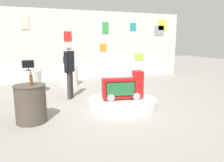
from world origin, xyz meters
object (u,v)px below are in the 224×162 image
Objects in this scene: display_pedestal_center_rear at (68,76)px; main_display_pedestal at (122,103)px; shopper_browsing_near_truck at (69,67)px; bottle_on_side_table at (31,80)px; tv_on_left_rear at (28,65)px; novelty_firetruck_tv at (123,88)px; tv_on_center_rear at (68,61)px; side_table_round at (31,103)px; display_pedestal_left_rear at (29,82)px.

main_display_pedestal is at bearing -75.84° from display_pedestal_center_rear.
bottle_on_side_table is at bearing -123.30° from shopper_browsing_near_truck.
tv_on_left_rear is at bearing 132.18° from main_display_pedestal.
novelty_firetruck_tv is 2.93× the size of tv_on_left_rear.
main_display_pedestal is 4.29× the size of tv_on_center_rear.
side_table_round is at bearing -111.75° from display_pedestal_center_rear.
novelty_firetruck_tv is at bearing 7.32° from bottle_on_side_table.
side_table_round is (-2.33, -0.26, 0.32)m from main_display_pedestal.
display_pedestal_left_rear is 2.85m from side_table_round.
shopper_browsing_near_truck reaches higher than main_display_pedestal.
novelty_firetruck_tv is at bearing -47.73° from display_pedestal_left_rear.
display_pedestal_left_rear and display_pedestal_center_rear have the same top height.
novelty_firetruck_tv is 2.37m from bottle_on_side_table.
main_display_pedestal is at bearing -75.84° from tv_on_center_rear.
novelty_firetruck_tv is 2.61× the size of tv_on_center_rear.
display_pedestal_left_rear is 2.95m from bottle_on_side_table.
main_display_pedestal is 4.82× the size of tv_on_left_rear.
display_pedestal_center_rear is at bearing 29.27° from display_pedestal_left_rear.
main_display_pedestal is 2.29× the size of display_pedestal_left_rear.
bottle_on_side_table is (-1.42, -3.72, 0.58)m from display_pedestal_center_rear.
bottle_on_side_table is at bearing -172.36° from main_display_pedestal.
novelty_firetruck_tv reaches higher than display_pedestal_left_rear.
bottle_on_side_table reaches higher than side_table_round.
tv_on_left_rear is 0.89× the size of tv_on_center_rear.
tv_on_center_rear is at bearing 104.16° from main_display_pedestal.
shopper_browsing_near_truck reaches higher than side_table_round.
display_pedestal_left_rear is at bearing 132.27° from novelty_firetruck_tv.
shopper_browsing_near_truck is (-0.29, -2.00, 0.60)m from display_pedestal_center_rear.
side_table_round is 0.50× the size of shopper_browsing_near_truck.
side_table_round reaches higher than display_pedestal_left_rear.
novelty_firetruck_tv is 3.66× the size of bottle_on_side_table.
tv_on_center_rear reaches higher than tv_on_left_rear.
shopper_browsing_near_truck is at bearing 54.98° from side_table_round.
side_table_round is 2.12m from shopper_browsing_near_truck.
side_table_round reaches higher than main_display_pedestal.
shopper_browsing_near_truck is at bearing 129.52° from novelty_firetruck_tv.
novelty_firetruck_tv is 3.51m from display_pedestal_left_rear.
bottle_on_side_table reaches higher than display_pedestal_left_rear.
shopper_browsing_near_truck is (1.17, 1.67, 0.56)m from side_table_round.
tv_on_center_rear is (0.00, -0.00, 0.60)m from display_pedestal_center_rear.
shopper_browsing_near_truck is at bearing -44.69° from display_pedestal_left_rear.
display_pedestal_center_rear is at bearing 29.39° from tv_on_left_rear.
shopper_browsing_near_truck is at bearing 56.70° from bottle_on_side_table.
novelty_firetruck_tv is (0.02, -0.01, 0.43)m from main_display_pedestal.
main_display_pedestal is at bearing 7.64° from bottle_on_side_table.
bottle_on_side_table reaches higher than tv_on_left_rear.
display_pedestal_left_rear is at bearing -150.87° from tv_on_center_rear.
novelty_firetruck_tv is 1.44× the size of display_pedestal_center_rear.
tv_on_left_rear is (-2.34, 2.58, 0.87)m from main_display_pedestal.
main_display_pedestal is at bearing -47.82° from tv_on_left_rear.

